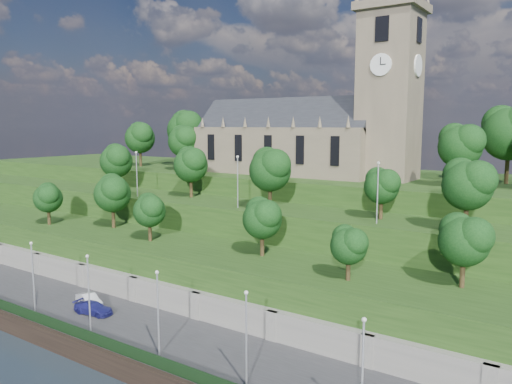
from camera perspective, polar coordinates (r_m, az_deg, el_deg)
The scene contains 16 objects.
ground at distance 54.90m, azimuth -19.11°, elevation -17.98°, with size 320.00×320.00×0.00m, color black.
promenade at distance 57.91m, azimuth -14.24°, elevation -15.32°, with size 160.00×12.00×2.00m, color #2D2D30.
quay_wall at distance 54.42m, azimuth -19.21°, elevation -16.95°, with size 160.00×0.50×2.20m, color black.
fence at distance 54.18m, azimuth -18.71°, elevation -15.31°, with size 160.00×0.10×1.20m, color black.
retaining_wall at distance 61.18m, azimuth -10.01°, elevation -12.41°, with size 160.00×2.10×5.00m.
embankment_lower at distance 64.91m, azimuth -6.29°, elevation -9.76°, with size 160.00×12.00×8.00m, color #1E3A13.
embankment_upper at distance 72.77m, azimuth -0.67°, elevation -6.15°, with size 160.00×10.00×12.00m, color #1E3A13.
hilltop at distance 90.13m, azimuth 6.97°, elevation -2.54°, with size 160.00×32.00×15.00m, color #1E3A13.
church at distance 84.80m, azimuth 6.36°, elevation 7.04°, with size 38.60×12.35×27.60m.
trees_lower at distance 64.13m, azimuth -7.08°, elevation -1.88°, with size 64.91×8.93×8.18m.
trees_upper at distance 69.95m, azimuth -0.86°, elevation 2.80°, with size 62.60×8.55×8.47m.
trees_hilltop at distance 85.34m, azimuth 5.28°, elevation 6.62°, with size 77.17×16.59×11.47m.
lamp_posts_promenade at distance 55.34m, azimuth -18.58°, elevation -10.28°, with size 60.36×0.36×8.19m.
lamp_posts_upper at distance 68.60m, azimuth -2.11°, elevation 1.66°, with size 40.36×0.36×7.24m.
car_middle at distance 63.69m, azimuth -18.53°, elevation -11.65°, with size 1.59×4.56×1.50m, color #ABABB0.
car_right at distance 61.18m, azimuth -18.09°, elevation -12.49°, with size 1.94×4.78×1.39m, color navy.
Camera 1 is at (40.30, -29.04, 23.38)m, focal length 35.00 mm.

